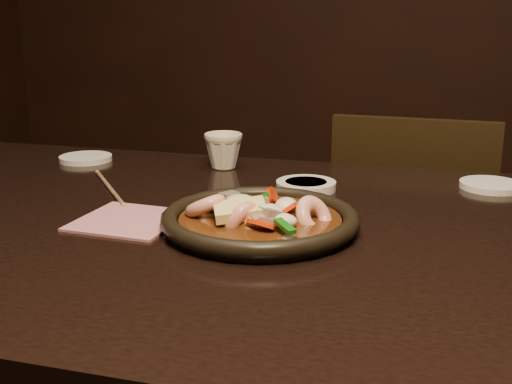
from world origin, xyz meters
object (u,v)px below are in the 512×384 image
(table, at_px, (233,268))
(chair, at_px, (410,259))
(plate, at_px, (260,220))
(tea_cup, at_px, (223,150))

(table, bearing_deg, chair, 69.93)
(plate, bearing_deg, table, 152.38)
(plate, relative_size, tea_cup, 3.73)
(plate, bearing_deg, tea_cup, 116.47)
(chair, height_order, plate, chair)
(table, xyz_separation_m, plate, (0.05, -0.03, 0.09))
(table, relative_size, chair, 1.92)
(plate, distance_m, tea_cup, 0.41)
(table, distance_m, plate, 0.11)
(table, height_order, plate, plate)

